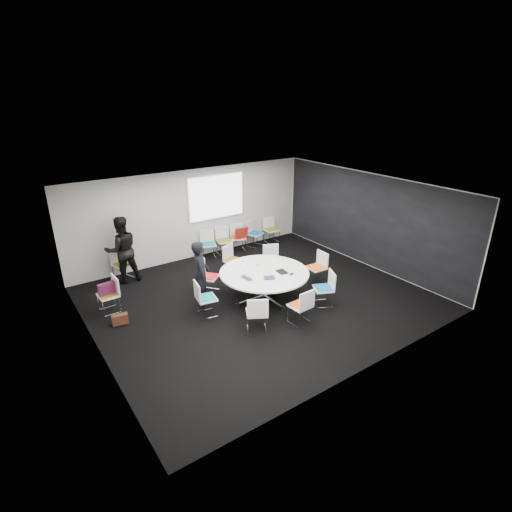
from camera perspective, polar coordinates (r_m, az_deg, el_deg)
room_shell at (r=9.85m, az=0.82°, el=1.28°), size 8.08×7.08×2.88m
conference_table at (r=10.19m, az=1.18°, el=-3.20°), size 2.27×2.27×0.73m
projection_screen at (r=12.87m, az=-5.65°, el=8.39°), size 1.90×0.03×1.35m
chair_ring_a at (r=11.23m, az=8.60°, el=-2.43°), size 0.47×0.48×0.88m
chair_ring_b at (r=11.56m, az=2.27°, el=-1.44°), size 0.61×0.60×0.88m
chair_ring_c at (r=11.59m, az=-3.25°, el=-1.40°), size 0.59×0.58×0.88m
chair_ring_d at (r=10.63m, az=-6.77°, el=-3.83°), size 0.64×0.64×0.88m
chair_ring_e at (r=9.61m, az=-7.15°, el=-6.90°), size 0.52×0.53×0.88m
chair_ring_f at (r=8.96m, az=0.13°, el=-9.06°), size 0.62×0.62×0.88m
chair_ring_g at (r=9.29m, az=6.34°, el=-7.98°), size 0.49×0.48×0.88m
chair_ring_h at (r=10.12m, az=9.60°, el=-5.43°), size 0.60×0.61×0.88m
chair_back_a at (r=12.86m, az=-6.81°, el=0.95°), size 0.58×0.57×0.88m
chair_back_b at (r=13.12m, az=-4.56°, el=1.50°), size 0.54×0.53×0.88m
chair_back_c at (r=13.38m, az=-2.58°, el=1.97°), size 0.58×0.58×0.88m
chair_back_d at (r=13.73m, az=-0.19°, el=2.54°), size 0.60×0.59×0.88m
chair_back_e at (r=14.12m, az=2.21°, el=3.10°), size 0.50×0.49×0.88m
chair_spare_left at (r=10.31m, az=-20.18°, el=-6.07°), size 0.47×0.48×0.88m
chair_person_back at (r=11.92m, az=-18.48°, el=-1.90°), size 0.57×0.57×0.88m
person_main at (r=9.85m, az=-7.91°, el=-2.50°), size 0.60×0.72×1.67m
person_back at (r=11.52m, az=-18.61°, el=0.85°), size 0.95×0.76×1.88m
laptop at (r=9.77m, az=-1.12°, el=-3.10°), size 0.25×0.35×0.03m
laptop_lid at (r=9.87m, az=-1.71°, el=-2.06°), size 0.07×0.30×0.22m
notebook_black at (r=10.11m, az=3.72°, el=-2.24°), size 0.25×0.32×0.02m
tablet_folio at (r=9.77m, az=1.92°, el=-3.11°), size 0.32×0.30×0.03m
papers_right at (r=10.72m, az=2.82°, el=-0.77°), size 0.37×0.35×0.00m
papers_front at (r=10.48m, az=4.43°, el=-1.39°), size 0.34×0.28×0.00m
cup at (r=10.41m, az=0.23°, el=-1.23°), size 0.08×0.08×0.09m
phone at (r=10.01m, az=5.10°, el=-2.58°), size 0.15×0.10×0.01m
maroon_bag at (r=10.15m, az=-20.52°, el=-4.38°), size 0.41×0.19×0.28m
brown_bag at (r=9.78m, az=-18.84°, el=-8.53°), size 0.38×0.22×0.24m
red_jacket at (r=13.05m, az=-2.10°, el=3.42°), size 0.45×0.18×0.36m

